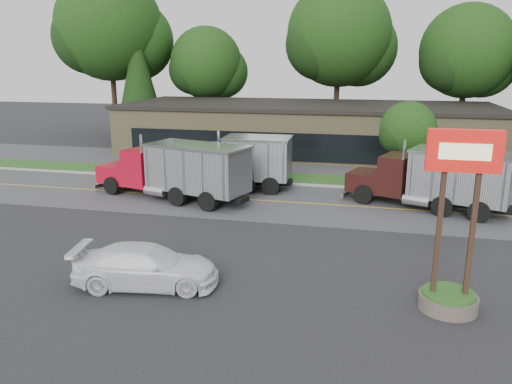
% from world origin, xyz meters
% --- Properties ---
extents(ground, '(140.00, 140.00, 0.00)m').
position_xyz_m(ground, '(0.00, 0.00, 0.00)').
color(ground, '#36363B').
rests_on(ground, ground).
extents(road, '(60.00, 8.00, 0.02)m').
position_xyz_m(road, '(0.00, 9.00, 0.00)').
color(road, slate).
rests_on(road, ground).
extents(center_line, '(60.00, 0.12, 0.01)m').
position_xyz_m(center_line, '(0.00, 9.00, 0.00)').
color(center_line, gold).
rests_on(center_line, ground).
extents(curb, '(60.00, 0.30, 0.12)m').
position_xyz_m(curb, '(0.00, 13.20, 0.00)').
color(curb, '#9E9E99').
rests_on(curb, ground).
extents(grass_verge, '(60.00, 3.40, 0.03)m').
position_xyz_m(grass_verge, '(0.00, 15.00, 0.00)').
color(grass_verge, '#234F1B').
rests_on(grass_verge, ground).
extents(far_parking, '(60.00, 7.00, 0.02)m').
position_xyz_m(far_parking, '(0.00, 20.00, 0.00)').
color(far_parking, slate).
rests_on(far_parking, ground).
extents(strip_mall, '(32.00, 12.00, 4.00)m').
position_xyz_m(strip_mall, '(2.00, 26.00, 2.00)').
color(strip_mall, '#8E7F57').
rests_on(strip_mall, ground).
extents(bilo_sign, '(2.20, 1.90, 5.95)m').
position_xyz_m(bilo_sign, '(10.50, -2.50, 2.02)').
color(bilo_sign, '#6B6054').
rests_on(bilo_sign, ground).
extents(tree_far_a, '(11.99, 11.29, 17.11)m').
position_xyz_m(tree_far_a, '(-19.82, 32.14, 10.92)').
color(tree_far_a, '#382619').
rests_on(tree_far_a, ground).
extents(tree_far_b, '(8.13, 7.65, 11.60)m').
position_xyz_m(tree_far_b, '(-9.88, 34.10, 7.40)').
color(tree_far_b, '#382619').
rests_on(tree_far_b, ground).
extents(tree_far_c, '(11.02, 10.38, 15.73)m').
position_xyz_m(tree_far_c, '(4.17, 34.13, 10.04)').
color(tree_far_c, '#382619').
rests_on(tree_far_c, ground).
extents(tree_far_d, '(9.25, 8.71, 13.20)m').
position_xyz_m(tree_far_d, '(16.14, 33.11, 8.42)').
color(tree_far_d, '#382619').
rests_on(tree_far_d, ground).
extents(evergreen_left, '(5.06, 5.06, 11.49)m').
position_xyz_m(evergreen_left, '(-16.00, 30.00, 6.32)').
color(evergreen_left, '#382619').
rests_on(evergreen_left, ground).
extents(tree_verge, '(3.85, 3.62, 5.49)m').
position_xyz_m(tree_verge, '(10.06, 15.05, 3.49)').
color(tree_verge, '#382619').
rests_on(tree_verge, ground).
extents(dump_truck_red, '(10.24, 5.19, 3.36)m').
position_xyz_m(dump_truck_red, '(-3.14, 8.16, 1.81)').
color(dump_truck_red, black).
rests_on(dump_truck_red, ground).
extents(dump_truck_blue, '(7.11, 2.84, 3.36)m').
position_xyz_m(dump_truck_blue, '(-0.13, 11.51, 1.80)').
color(dump_truck_blue, black).
rests_on(dump_truck_blue, ground).
extents(dump_truck_maroon, '(8.98, 5.31, 3.36)m').
position_xyz_m(dump_truck_maroon, '(11.34, 9.45, 1.81)').
color(dump_truck_maroon, black).
rests_on(dump_truck_maroon, ground).
extents(rally_car, '(5.51, 3.00, 1.52)m').
position_xyz_m(rally_car, '(0.05, -3.10, 0.76)').
color(rally_car, white).
rests_on(rally_car, ground).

